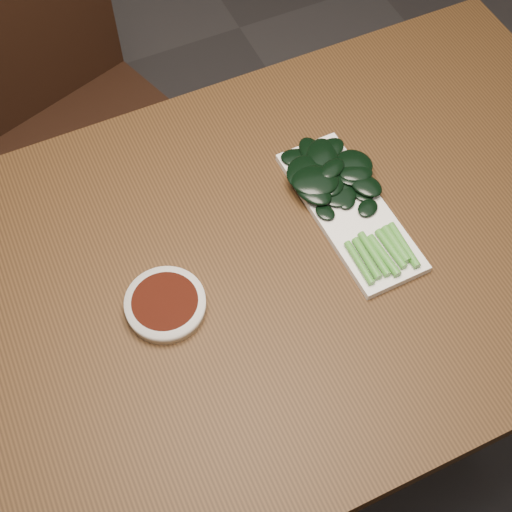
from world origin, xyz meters
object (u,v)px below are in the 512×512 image
(sauce_bowl, at_px, (166,304))
(gai_lan, at_px, (335,183))
(table, at_px, (256,287))
(chair_far, at_px, (77,117))
(serving_plate, at_px, (350,211))

(sauce_bowl, xyz_separation_m, gai_lan, (0.34, 0.09, 0.01))
(table, height_order, chair_far, chair_far)
(chair_far, xyz_separation_m, sauce_bowl, (-0.02, -0.70, 0.28))
(chair_far, bearing_deg, serving_plate, -81.93)
(sauce_bowl, bearing_deg, gai_lan, 14.73)
(sauce_bowl, height_order, gai_lan, gai_lan)
(serving_plate, bearing_deg, table, -172.01)
(serving_plate, bearing_deg, sauce_bowl, -173.52)
(serving_plate, relative_size, gai_lan, 1.02)
(table, xyz_separation_m, sauce_bowl, (-0.16, -0.01, 0.08))
(chair_far, relative_size, serving_plate, 2.80)
(sauce_bowl, bearing_deg, table, 4.70)
(chair_far, height_order, gai_lan, chair_far)
(table, distance_m, sauce_bowl, 0.18)
(chair_far, xyz_separation_m, gai_lan, (0.33, -0.61, 0.29))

